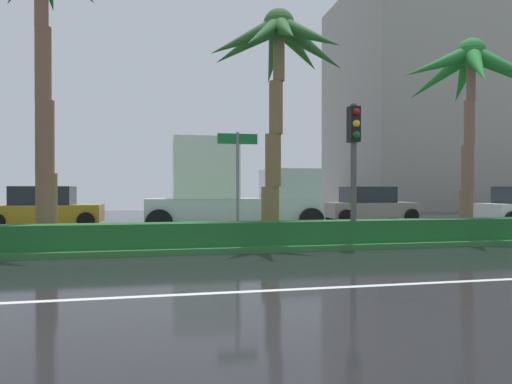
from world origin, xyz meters
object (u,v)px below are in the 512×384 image
Objects in this scene: palm_tree_centre_right at (470,79)px; traffic_signal_median_right at (354,147)px; box_truck_lead at (231,191)px; palm_tree_centre at (278,57)px; car_in_traffic_second at (46,208)px; car_in_traffic_third at (369,205)px; street_name_sign at (238,172)px.

palm_tree_centre_right reaches higher than traffic_signal_median_right.
box_truck_lead is (-7.07, 4.11, -3.54)m from palm_tree_centre_right.
palm_tree_centre is 3.42m from traffic_signal_median_right.
palm_tree_centre is 1.77× the size of traffic_signal_median_right.
palm_tree_centre is 1.54× the size of car_in_traffic_second.
car_in_traffic_second is (-7.99, 7.37, -4.56)m from palm_tree_centre.
palm_tree_centre_right is (6.31, 0.07, -0.30)m from palm_tree_centre.
palm_tree_centre_right is 8.62m from car_in_traffic_third.
traffic_signal_median_right is 3.21m from street_name_sign.
street_name_sign is at bearing -134.14° from car_in_traffic_third.
palm_tree_centre_right is 8.16m from street_name_sign.
box_truck_lead is at bearing 149.83° from palm_tree_centre_right.
car_in_traffic_second is at bearing 137.33° from palm_tree_centre.
palm_tree_centre_right is 1.45× the size of car_in_traffic_third.
traffic_signal_median_right reaches higher than box_truck_lead.
car_in_traffic_third is (7.77, 8.01, -1.25)m from street_name_sign.
street_name_sign is 10.39m from car_in_traffic_second.
traffic_signal_median_right is at bearing -33.58° from palm_tree_centre.
palm_tree_centre is at bearing -79.75° from box_truck_lead.
palm_tree_centre is 1.06× the size of palm_tree_centre_right.
traffic_signal_median_right is at bearing -118.33° from car_in_traffic_third.
street_name_sign is (-3.05, 0.74, -0.65)m from traffic_signal_median_right.
car_in_traffic_second is (-6.74, 7.82, -1.25)m from street_name_sign.
traffic_signal_median_right is (1.80, -1.19, -2.66)m from palm_tree_centre.
traffic_signal_median_right is at bearing -41.16° from car_in_traffic_second.
palm_tree_centre reaches higher than car_in_traffic_third.
palm_tree_centre is at bearing 146.42° from traffic_signal_median_right.
palm_tree_centre is 11.79m from car_in_traffic_second.
box_truck_lead is at bearing 115.42° from traffic_signal_median_right.
box_truck_lead is at bearing 100.25° from palm_tree_centre.
palm_tree_centre_right is at bearing -91.57° from car_in_traffic_third.
car_in_traffic_third is at bearing 49.23° from palm_tree_centre.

